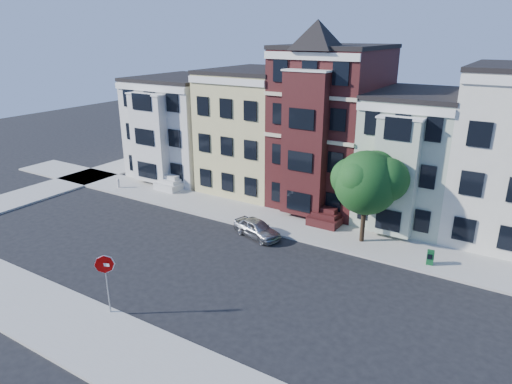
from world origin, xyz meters
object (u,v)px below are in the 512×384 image
Objects in this scene: street_tree at (366,187)px; parked_car at (257,228)px; newspaper_box at (430,257)px; stop_sign at (107,281)px; fire_hydrant at (118,184)px.

street_tree is 2.04× the size of parked_car.
street_tree is 7.71m from parked_car.
stop_sign is (-12.26, -13.37, 1.32)m from newspaper_box.
stop_sign reaches higher than newspaper_box.
fire_hydrant is (-26.55, 0.15, -0.11)m from newspaper_box.
newspaper_box is (4.53, -0.97, -3.32)m from street_tree.
street_tree reaches higher than fire_hydrant.
street_tree is at bearing -49.57° from parked_car.
street_tree is at bearing 41.82° from stop_sign.
newspaper_box is (10.90, 1.87, -0.04)m from parked_car.
street_tree reaches higher than parked_car.
newspaper_box is 1.34× the size of fire_hydrant.
stop_sign is at bearing -170.38° from parked_car.
street_tree reaches higher than newspaper_box.
parked_car is at bearing 178.35° from newspaper_box.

